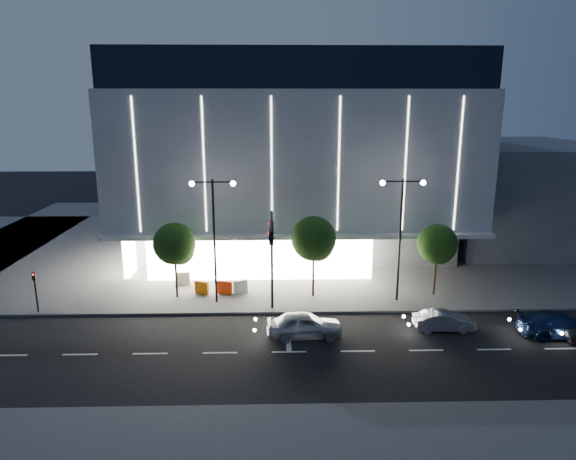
# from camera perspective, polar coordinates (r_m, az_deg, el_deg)

# --- Properties ---
(ground) EXTENTS (160.00, 160.00, 0.00)m
(ground) POSITION_cam_1_polar(r_m,az_deg,el_deg) (31.87, -3.63, -12.18)
(ground) COLOR black
(ground) RESTS_ON ground
(sidewalk_museum) EXTENTS (70.00, 40.00, 0.15)m
(sidewalk_museum) POSITION_cam_1_polar(r_m,az_deg,el_deg) (54.53, 2.54, -0.86)
(sidewalk_museum) COLOR #474747
(sidewalk_museum) RESTS_ON ground
(museum) EXTENTS (30.00, 25.80, 18.00)m
(museum) POSITION_cam_1_polar(r_m,az_deg,el_deg) (51.14, 0.49, 8.64)
(museum) COLOR #4C4C51
(museum) RESTS_ON ground
(annex_building) EXTENTS (16.00, 20.00, 10.00)m
(annex_building) POSITION_cam_1_polar(r_m,az_deg,el_deg) (58.82, 23.51, 3.99)
(annex_building) COLOR #4C4C51
(annex_building) RESTS_ON ground
(traffic_mast) EXTENTS (0.33, 5.89, 7.07)m
(traffic_mast) POSITION_cam_1_polar(r_m,az_deg,el_deg) (33.17, -1.83, -1.78)
(traffic_mast) COLOR black
(traffic_mast) RESTS_ON ground
(street_lamp_west) EXTENTS (3.16, 0.36, 9.00)m
(street_lamp_west) POSITION_cam_1_polar(r_m,az_deg,el_deg) (35.77, -8.24, 0.79)
(street_lamp_west) COLOR black
(street_lamp_west) RESTS_ON ground
(street_lamp_east) EXTENTS (3.16, 0.36, 9.00)m
(street_lamp_east) POSITION_cam_1_polar(r_m,az_deg,el_deg) (36.58, 12.43, 0.89)
(street_lamp_east) COLOR black
(street_lamp_east) RESTS_ON ground
(ped_signal_far) EXTENTS (0.22, 0.24, 3.00)m
(ped_signal_far) POSITION_cam_1_polar(r_m,az_deg,el_deg) (38.80, -26.26, -5.76)
(ped_signal_far) COLOR black
(ped_signal_far) RESTS_ON ground
(tree_left) EXTENTS (3.02, 3.02, 5.72)m
(tree_left) POSITION_cam_1_polar(r_m,az_deg,el_deg) (37.68, -12.46, -1.75)
(tree_left) COLOR black
(tree_left) RESTS_ON ground
(tree_mid) EXTENTS (3.25, 3.25, 6.15)m
(tree_mid) POSITION_cam_1_polar(r_m,az_deg,el_deg) (37.01, 2.90, -1.23)
(tree_mid) COLOR black
(tree_mid) RESTS_ON ground
(tree_right) EXTENTS (2.91, 2.91, 5.51)m
(tree_right) POSITION_cam_1_polar(r_m,az_deg,el_deg) (38.85, 16.26, -1.73)
(tree_right) COLOR black
(tree_right) RESTS_ON ground
(car_lead) EXTENTS (4.72, 2.06, 1.59)m
(car_lead) POSITION_cam_1_polar(r_m,az_deg,el_deg) (31.95, 1.85, -10.50)
(car_lead) COLOR #ADB0B5
(car_lead) RESTS_ON ground
(car_second) EXTENTS (3.81, 1.37, 1.25)m
(car_second) POSITION_cam_1_polar(r_m,az_deg,el_deg) (34.37, 16.91, -9.62)
(car_second) COLOR #B1B2B9
(car_second) RESTS_ON ground
(car_third) EXTENTS (5.16, 2.20, 1.48)m
(car_third) POSITION_cam_1_polar(r_m,az_deg,el_deg) (36.21, 28.00, -9.28)
(car_third) COLOR navy
(car_third) RESTS_ON ground
(barrier_a) EXTENTS (1.10, 0.69, 1.00)m
(barrier_a) POSITION_cam_1_polar(r_m,az_deg,el_deg) (38.89, -9.56, -6.35)
(barrier_a) COLOR orange
(barrier_a) RESTS_ON sidewalk_museum
(barrier_b) EXTENTS (1.11, 0.29, 1.00)m
(barrier_b) POSITION_cam_1_polar(r_m,az_deg,el_deg) (41.14, -11.59, -5.30)
(barrier_b) COLOR silver
(barrier_b) RESTS_ON sidewalk_museum
(barrier_c) EXTENTS (1.13, 0.53, 1.00)m
(barrier_c) POSITION_cam_1_polar(r_m,az_deg,el_deg) (38.70, -7.03, -6.36)
(barrier_c) COLOR #FF400E
(barrier_c) RESTS_ON sidewalk_museum
(barrier_d) EXTENTS (1.11, 0.65, 1.00)m
(barrier_d) POSITION_cam_1_polar(r_m,az_deg,el_deg) (38.77, -5.33, -6.28)
(barrier_d) COLOR white
(barrier_d) RESTS_ON sidewalk_museum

